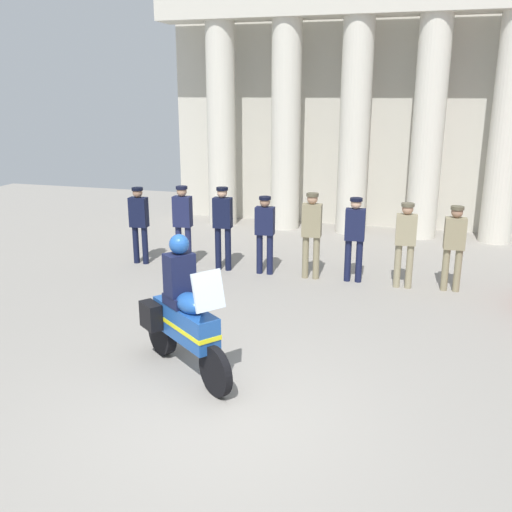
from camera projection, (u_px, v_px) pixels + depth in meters
The scene contains 11 objects.
ground_plane at pixel (216, 412), 6.79m from camera, with size 28.00×28.00×0.00m, color gray.
colonnade_backdrop at pixel (358, 107), 14.98m from camera, with size 10.50×1.63×6.16m.
officer_in_row_0 at pixel (139, 219), 12.37m from camera, with size 0.39×0.24×1.68m.
officer_in_row_1 at pixel (183, 220), 12.11m from camera, with size 0.39×0.24×1.75m.
officer_in_row_2 at pixel (223, 222), 11.90m from camera, with size 0.39×0.24×1.76m.
officer_in_row_3 at pixel (265, 229), 11.66m from camera, with size 0.39×0.24×1.62m.
officer_in_row_4 at pixel (312, 229), 11.36m from camera, with size 0.39×0.24×1.74m.
officer_in_row_5 at pixel (355, 233), 11.17m from camera, with size 0.39×0.24×1.68m.
officer_in_row_6 at pixel (405, 238), 10.82m from camera, with size 0.39×0.24×1.65m.
officer_in_row_7 at pixel (454, 242), 10.64m from camera, with size 0.39×0.24×1.63m.
motorcycle_with_rider at pixel (183, 316), 7.58m from camera, with size 1.72×1.38×1.90m.
Camera 1 is at (2.15, -5.63, 3.66)m, focal length 40.29 mm.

